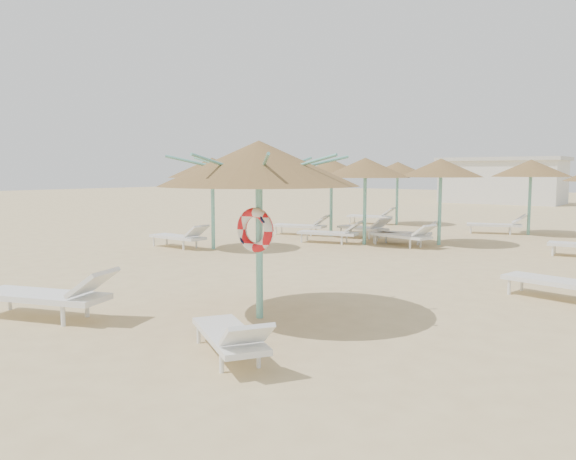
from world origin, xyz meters
The scene contains 6 objects.
ground centered at (0.00, 0.00, 0.00)m, with size 120.00×120.00×0.00m, color #D6BA82.
main_palapa centered at (0.41, 0.36, 2.39)m, with size 3.07×3.07×2.75m.
lounger_main_a centered at (-2.13, -1.65, 0.39)m, with size 2.37×1.41×0.83m.
lounger_main_b centered at (1.41, -1.37, 0.31)m, with size 1.82×1.41×0.66m.
palapa_field centered at (1.24, 10.30, 2.29)m, with size 20.39×13.50×2.70m.
service_hut centered at (-6.00, 35.00, 1.64)m, with size 8.40×4.40×3.25m.
Camera 1 is at (5.92, -6.23, 2.28)m, focal length 35.00 mm.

